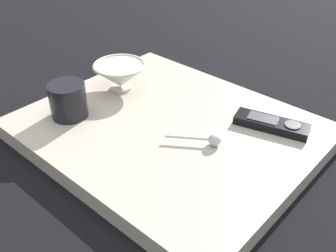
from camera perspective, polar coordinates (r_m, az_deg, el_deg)
ground_plane at (r=0.91m, az=0.11°, el=-1.83°), size 6.00×6.00×0.00m
table at (r=0.90m, az=0.11°, el=-0.80°), size 0.52×0.63×0.04m
cereal_bowl at (r=1.02m, az=-6.97°, el=7.37°), size 0.14×0.14×0.07m
coffee_mug at (r=0.93m, az=-14.31°, el=3.64°), size 0.08×0.08×0.08m
teaspoon at (r=0.82m, az=6.24°, el=-1.96°), size 0.08×0.10×0.03m
tv_remote_near at (r=0.90m, az=14.82°, el=0.29°), size 0.09×0.17×0.02m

